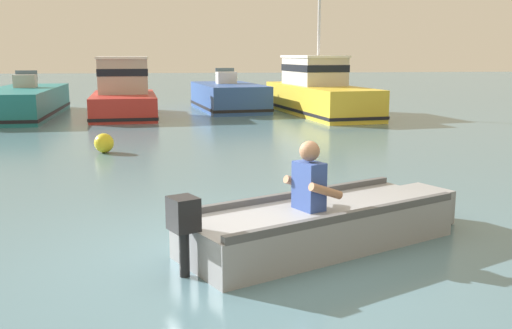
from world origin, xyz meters
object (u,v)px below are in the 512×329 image
Objects in this scene: moored_boat_red at (124,95)px; moored_boat_blue at (228,97)px; moored_boat_teal at (24,103)px; moored_boat_yellow at (318,92)px; rowboat_with_person at (324,223)px; mooring_buoy at (104,143)px.

moored_boat_red is 0.96× the size of moored_boat_blue.
moored_boat_blue reaches higher than moored_boat_teal.
moored_boat_red is 4.11m from moored_boat_blue.
moored_boat_red is 6.73m from moored_boat_yellow.
rowboat_with_person is at bearing -75.45° from moored_boat_red.
moored_boat_teal is at bearing 174.51° from moored_boat_red.
moored_boat_yellow reaches higher than mooring_buoy.
moored_boat_blue is at bearing 11.71° from moored_boat_teal.
moored_boat_yellow is at bearing 77.83° from rowboat_with_person.
mooring_buoy is (-3.30, 6.56, -0.04)m from rowboat_with_person.
moored_boat_yellow is (3.04, -1.80, 0.30)m from moored_boat_blue.
moored_boat_teal reaches higher than rowboat_with_person.
moored_boat_red is at bearing -154.12° from moored_boat_blue.
mooring_buoy is at bearing -64.64° from moored_boat_teal.
moored_boat_blue is (7.07, 1.47, 0.02)m from moored_boat_teal.
moored_boat_yellow is at bearing -1.90° from moored_boat_teal.
moored_boat_blue reaches higher than mooring_buoy.
moored_boat_teal is 3.41m from moored_boat_red.
rowboat_with_person reaches higher than mooring_buoy.
moored_boat_teal reaches higher than mooring_buoy.
moored_boat_blue is at bearing 149.32° from moored_boat_yellow.
moored_boat_teal is at bearing 115.36° from mooring_buoy.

